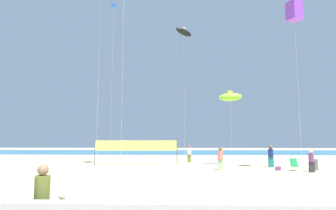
{
  "coord_description": "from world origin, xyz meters",
  "views": [
    {
      "loc": [
        1.28,
        -17.6,
        2.3
      ],
      "look_at": [
        0.13,
        8.04,
        5.25
      ],
      "focal_mm": 31.73,
      "sensor_mm": 36.0,
      "label": 1
    }
  ],
  "objects_px": {
    "beachgoer_white_shirt": "(189,153)",
    "trash_barrel": "(314,165)",
    "kite_blue_diamond": "(114,8)",
    "beachgoer_navy_shirt": "(271,155)",
    "kite_lime_inflatable": "(230,97)",
    "folding_beach_chair": "(294,164)",
    "kite_black_inflatable": "(184,32)",
    "beach_handbag": "(278,168)",
    "beachgoer_coral_shirt": "(220,158)",
    "volleyball_net": "(136,147)",
    "mother_figure": "(42,196)",
    "beachgoer_plum_shirt": "(311,160)",
    "kite_violet_box": "(294,11)"
  },
  "relations": [
    {
      "from": "beachgoer_white_shirt",
      "to": "kite_blue_diamond",
      "type": "distance_m",
      "value": 22.6
    },
    {
      "from": "beachgoer_white_shirt",
      "to": "kite_black_inflatable",
      "type": "height_order",
      "value": "kite_black_inflatable"
    },
    {
      "from": "mother_figure",
      "to": "trash_barrel",
      "type": "distance_m",
      "value": 20.45
    },
    {
      "from": "beachgoer_white_shirt",
      "to": "kite_blue_diamond",
      "type": "relative_size",
      "value": 0.09
    },
    {
      "from": "trash_barrel",
      "to": "kite_blue_diamond",
      "type": "relative_size",
      "value": 0.04
    },
    {
      "from": "mother_figure",
      "to": "trash_barrel",
      "type": "height_order",
      "value": "mother_figure"
    },
    {
      "from": "beachgoer_plum_shirt",
      "to": "folding_beach_chair",
      "type": "distance_m",
      "value": 1.34
    },
    {
      "from": "kite_violet_box",
      "to": "trash_barrel",
      "type": "bearing_deg",
      "value": 25.91
    },
    {
      "from": "beach_handbag",
      "to": "kite_lime_inflatable",
      "type": "distance_m",
      "value": 7.69
    },
    {
      "from": "beach_handbag",
      "to": "kite_black_inflatable",
      "type": "height_order",
      "value": "kite_black_inflatable"
    },
    {
      "from": "beachgoer_white_shirt",
      "to": "kite_violet_box",
      "type": "distance_m",
      "value": 15.7
    },
    {
      "from": "beachgoer_white_shirt",
      "to": "kite_lime_inflatable",
      "type": "xyz_separation_m",
      "value": [
        3.66,
        -3.24,
        5.13
      ]
    },
    {
      "from": "kite_blue_diamond",
      "to": "kite_lime_inflatable",
      "type": "distance_m",
      "value": 22.1
    },
    {
      "from": "beachgoer_navy_shirt",
      "to": "kite_black_inflatable",
      "type": "xyz_separation_m",
      "value": [
        -7.01,
        9.47,
        14.15
      ]
    },
    {
      "from": "volleyball_net",
      "to": "beach_handbag",
      "type": "bearing_deg",
      "value": -19.71
    },
    {
      "from": "mother_figure",
      "to": "beachgoer_navy_shirt",
      "type": "xyz_separation_m",
      "value": [
        10.88,
        17.54,
        0.08
      ]
    },
    {
      "from": "volleyball_net",
      "to": "kite_lime_inflatable",
      "type": "xyz_separation_m",
      "value": [
        8.5,
        0.1,
        4.44
      ]
    },
    {
      "from": "volleyball_net",
      "to": "kite_lime_inflatable",
      "type": "bearing_deg",
      "value": 0.69
    },
    {
      "from": "trash_barrel",
      "to": "beachgoer_white_shirt",
      "type": "bearing_deg",
      "value": 142.74
    },
    {
      "from": "beachgoer_navy_shirt",
      "to": "kite_black_inflatable",
      "type": "bearing_deg",
      "value": 69.37
    },
    {
      "from": "trash_barrel",
      "to": "mother_figure",
      "type": "bearing_deg",
      "value": -131.02
    },
    {
      "from": "folding_beach_chair",
      "to": "kite_lime_inflatable",
      "type": "relative_size",
      "value": 0.13
    },
    {
      "from": "volleyball_net",
      "to": "kite_black_inflatable",
      "type": "xyz_separation_m",
      "value": [
        4.42,
        7.98,
        13.49
      ]
    },
    {
      "from": "beach_handbag",
      "to": "kite_lime_inflatable",
      "type": "relative_size",
      "value": 0.06
    },
    {
      "from": "beachgoer_plum_shirt",
      "to": "kite_violet_box",
      "type": "bearing_deg",
      "value": 94.3
    },
    {
      "from": "beachgoer_coral_shirt",
      "to": "kite_lime_inflatable",
      "type": "xyz_separation_m",
      "value": [
        1.49,
        3.87,
        5.15
      ]
    },
    {
      "from": "beachgoer_white_shirt",
      "to": "kite_violet_box",
      "type": "height_order",
      "value": "kite_violet_box"
    },
    {
      "from": "beachgoer_coral_shirt",
      "to": "kite_black_inflatable",
      "type": "distance_m",
      "value": 18.62
    },
    {
      "from": "beachgoer_navy_shirt",
      "to": "kite_black_inflatable",
      "type": "distance_m",
      "value": 18.41
    },
    {
      "from": "beachgoer_navy_shirt",
      "to": "beach_handbag",
      "type": "relative_size",
      "value": 4.85
    },
    {
      "from": "trash_barrel",
      "to": "volleyball_net",
      "type": "relative_size",
      "value": 0.11
    },
    {
      "from": "beachgoer_navy_shirt",
      "to": "kite_blue_diamond",
      "type": "height_order",
      "value": "kite_blue_diamond"
    },
    {
      "from": "beachgoer_coral_shirt",
      "to": "volleyball_net",
      "type": "xyz_separation_m",
      "value": [
        -7.0,
        3.77,
        0.71
      ]
    },
    {
      "from": "beach_handbag",
      "to": "kite_lime_inflatable",
      "type": "height_order",
      "value": "kite_lime_inflatable"
    },
    {
      "from": "beachgoer_coral_shirt",
      "to": "kite_black_inflatable",
      "type": "xyz_separation_m",
      "value": [
        -2.59,
        11.76,
        14.2
      ]
    },
    {
      "from": "beachgoer_coral_shirt",
      "to": "beachgoer_plum_shirt",
      "type": "height_order",
      "value": "beachgoer_coral_shirt"
    },
    {
      "from": "trash_barrel",
      "to": "beach_handbag",
      "type": "bearing_deg",
      "value": -171.82
    },
    {
      "from": "beach_handbag",
      "to": "beachgoer_navy_shirt",
      "type": "bearing_deg",
      "value": 84.43
    },
    {
      "from": "folding_beach_chair",
      "to": "trash_barrel",
      "type": "height_order",
      "value": "folding_beach_chair"
    },
    {
      "from": "beachgoer_white_shirt",
      "to": "trash_barrel",
      "type": "bearing_deg",
      "value": -15.65
    },
    {
      "from": "beachgoer_navy_shirt",
      "to": "beach_handbag",
      "type": "bearing_deg",
      "value": -152.71
    },
    {
      "from": "volleyball_net",
      "to": "kite_lime_inflatable",
      "type": "distance_m",
      "value": 9.59
    },
    {
      "from": "beachgoer_navy_shirt",
      "to": "kite_violet_box",
      "type": "xyz_separation_m",
      "value": [
        1.45,
        -2.65,
        11.2
      ]
    },
    {
      "from": "beachgoer_plum_shirt",
      "to": "trash_barrel",
      "type": "bearing_deg",
      "value": 50.19
    },
    {
      "from": "beachgoer_white_shirt",
      "to": "beachgoer_plum_shirt",
      "type": "xyz_separation_m",
      "value": [
        8.31,
        -8.45,
        -0.1
      ]
    },
    {
      "from": "mother_figure",
      "to": "volleyball_net",
      "type": "distance_m",
      "value": 19.05
    },
    {
      "from": "beachgoer_navy_shirt",
      "to": "folding_beach_chair",
      "type": "xyz_separation_m",
      "value": [
        0.91,
        -2.62,
        -0.5
      ]
    },
    {
      "from": "beachgoer_navy_shirt",
      "to": "kite_lime_inflatable",
      "type": "relative_size",
      "value": 0.27
    },
    {
      "from": "beachgoer_white_shirt",
      "to": "trash_barrel",
      "type": "relative_size",
      "value": 2.17
    },
    {
      "from": "beachgoer_plum_shirt",
      "to": "kite_lime_inflatable",
      "type": "bearing_deg",
      "value": 120.39
    }
  ]
}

